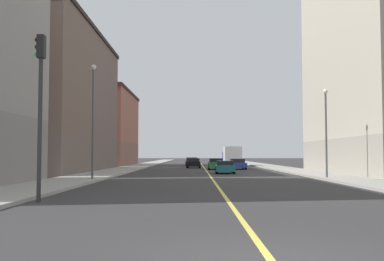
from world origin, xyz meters
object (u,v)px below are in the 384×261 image
Objects in this scene: car_maroon at (192,162)px; street_lamp_right_near at (93,110)px; car_teal at (225,167)px; car_blue at (237,164)px; box_truck at (232,156)px; car_black at (194,163)px; building_left_mid at (375,49)px; traffic_light_right_near at (40,94)px; car_green at (216,164)px; street_lamp_left_near at (326,123)px; building_right_midblock at (58,101)px; building_right_distant at (105,129)px.

street_lamp_right_near is at bearing -99.24° from car_maroon.
car_teal is at bearing -83.15° from car_maroon.
car_blue is 13.72m from box_truck.
car_blue is 7.67m from car_black.
building_left_mid reaches higher than car_maroon.
traffic_light_right_near reaches higher than car_green.
car_maroon is 0.98× the size of car_blue.
car_maroon is at bearing 91.93° from car_black.
box_truck is at bearing 96.24° from street_lamp_left_near.
car_black reaches higher than car_teal.
building_right_midblock is 5.87× the size of car_green.
street_lamp_left_near is 1.58× the size of car_teal.
car_blue is (19.31, 8.03, -6.72)m from building_right_midblock.
building_right_distant is 3.03× the size of street_lamp_left_near.
box_truck is at bearing 112.70° from building_left_mid.
street_lamp_left_near is (23.67, -13.47, -3.28)m from building_right_midblock.
car_teal is 17.35m from car_black.
street_lamp_left_near is 1.54× the size of car_green.
traffic_light_right_near is at bearing -95.92° from car_maroon.
car_teal is (17.04, -3.46, -6.76)m from building_right_midblock.
street_lamp_right_near is (-23.67, -10.62, -6.74)m from building_left_mid.
building_right_distant is at bearing 122.10° from street_lamp_left_near.
street_lamp_right_near is at bearing -112.61° from car_green.
traffic_light_right_near is 1.52× the size of car_blue.
building_left_mid is 31.56m from building_right_midblock.
car_blue is (5.60, -16.29, -0.01)m from car_maroon.
car_green is at bearing -79.86° from car_maroon.
building_left_mid is 21.64m from car_green.
building_right_distant is 2.48× the size of street_lamp_right_near.
car_green is 1.03× the size of car_teal.
car_black is (6.83, 29.05, -4.18)m from street_lamp_right_near.
car_green is at bearing -102.17° from box_truck.
building_left_mid reaches higher than building_right_distant.
car_black is 9.96m from box_truck.
box_truck is at bearing 77.83° from car_green.
car_maroon is at bearing 100.14° from car_green.
car_blue is 0.60× the size of box_truck.
building_left_mid is 5.49× the size of car_blue.
street_lamp_right_near reaches higher than car_maroon.
car_black is 0.58× the size of box_truck.
street_lamp_right_near is at bearing -155.83° from building_left_mid.
traffic_light_right_near is 38.39m from car_blue.
car_teal is (17.04, -27.71, -5.27)m from building_right_distant.
traffic_light_right_near is 42.73m from car_black.
building_right_midblock is 1.26× the size of building_right_distant.
car_teal is (0.31, -10.84, -0.05)m from car_green.
car_blue is at bearing 22.59° from building_right_midblock.
street_lamp_left_near is (23.67, -37.73, -1.79)m from building_right_distant.
building_left_mid is at bearing -67.30° from box_truck.
car_maroon is at bearing 0.28° from building_right_distant.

